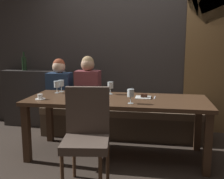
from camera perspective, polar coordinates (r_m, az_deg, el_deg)
name	(u,v)px	position (r m, az deg, el deg)	size (l,w,h in m)	color
ground	(117,155)	(3.49, 0.98, -13.88)	(9.00, 9.00, 0.00)	#382D26
back_wall_tiled	(128,37)	(4.40, 3.47, 11.12)	(6.00, 0.12, 3.00)	#383330
arched_door	(216,46)	(4.40, 21.34, 8.70)	(0.90, 0.05, 2.55)	olive
back_counter	(37,98)	(4.75, -15.84, -1.76)	(1.10, 0.28, 0.95)	#2F2B29
dining_table	(117,105)	(3.28, 1.02, -3.42)	(2.20, 0.84, 0.74)	#412B1C
banquette_bench	(124,122)	(4.06, 2.48, -6.97)	(2.50, 0.44, 0.45)	#4A3C2E
chair_near_side	(87,131)	(2.67, -5.46, -8.76)	(0.49, 0.49, 0.98)	#4C3321
diner_redhead	(59,83)	(4.20, -11.18, 1.29)	(0.36, 0.24, 0.72)	navy
diner_bearded	(88,83)	(4.01, -5.16, 1.35)	(0.36, 0.24, 0.77)	brown
wine_bottle_dark_red	(24,63)	(4.74, -18.27, 5.35)	(0.08, 0.08, 0.33)	black
wine_glass_near_left	(57,84)	(3.67, -11.74, 1.06)	(0.08, 0.08, 0.16)	silver
wine_glass_end_right	(131,94)	(2.98, 4.02, -0.89)	(0.08, 0.08, 0.16)	silver
wine_glass_far_right	(110,86)	(3.51, -0.34, 0.80)	(0.08, 0.08, 0.16)	silver
wine_glass_end_left	(61,84)	(3.75, -10.81, 1.22)	(0.08, 0.08, 0.16)	silver
espresso_cup	(40,97)	(3.32, -15.11, -1.60)	(0.12, 0.12, 0.06)	white
dessert_plate	(143,97)	(3.32, 6.75, -1.54)	(0.19, 0.19, 0.05)	white
fork_on_table	(155,98)	(3.34, 9.11, -1.73)	(0.02, 0.17, 0.01)	silver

